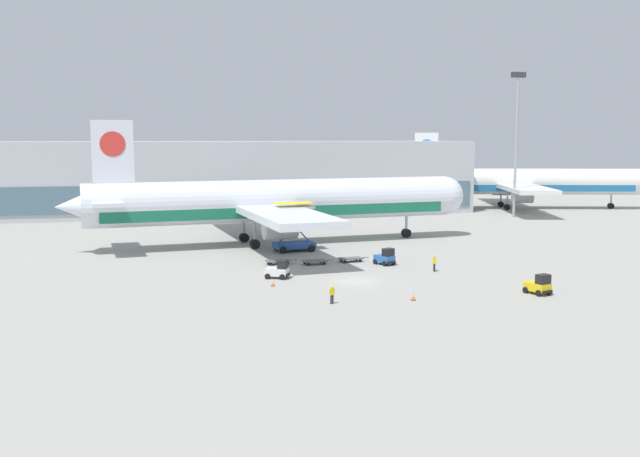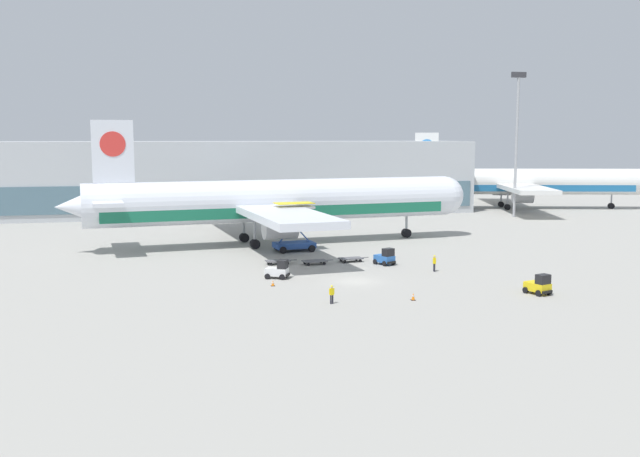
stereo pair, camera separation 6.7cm
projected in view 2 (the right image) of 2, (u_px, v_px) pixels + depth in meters
name	position (u px, v px, depth m)	size (l,w,h in m)	color
ground_plane	(356.00, 281.00, 73.78)	(400.00, 400.00, 0.00)	#9E9B93
terminal_building	(240.00, 177.00, 139.03)	(90.00, 18.20, 14.00)	#B2B7BC
light_mast	(517.00, 135.00, 131.06)	(2.80, 0.50, 26.59)	#9EA0A5
airplane_main	(273.00, 202.00, 98.56)	(57.96, 48.62, 17.00)	silver
airplane_distant	(520.00, 183.00, 147.96)	(52.80, 44.87, 15.72)	white
scissor_lift_loader	(294.00, 233.00, 93.12)	(5.53, 3.92, 6.35)	#284C99
baggage_tug_foreground	(539.00, 285.00, 67.59)	(2.26, 2.76, 2.00)	yellow
baggage_tug_mid	(385.00, 257.00, 83.22)	(2.42, 2.80, 2.00)	#2D66B7
baggage_tug_far	(278.00, 270.00, 75.22)	(2.80, 2.42, 2.00)	silver
baggage_dolly_lead	(278.00, 261.00, 83.56)	(3.77, 1.82, 0.48)	#56565B
baggage_dolly_second	(315.00, 261.00, 83.48)	(3.77, 1.82, 0.48)	#56565B
baggage_dolly_third	(351.00, 259.00, 85.23)	(3.77, 1.82, 0.48)	#56565B
ground_crew_near	(434.00, 262.00, 78.99)	(0.25, 0.57, 1.85)	black
ground_crew_far	(332.00, 293.00, 63.72)	(0.53, 0.34, 1.70)	black
traffic_cone_near	(413.00, 297.00, 65.19)	(0.40, 0.40, 0.71)	black
traffic_cone_far	(273.00, 283.00, 71.43)	(0.40, 0.40, 0.58)	black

